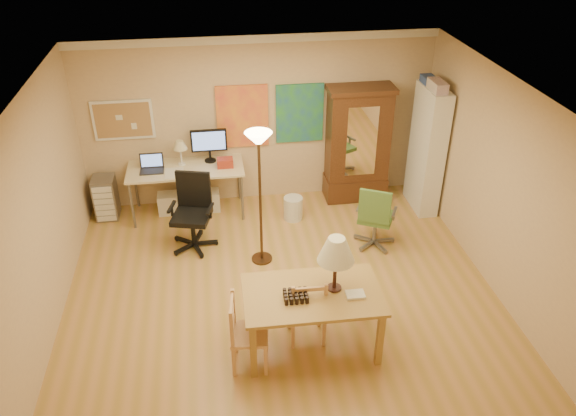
{
  "coord_description": "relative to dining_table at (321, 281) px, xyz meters",
  "views": [
    {
      "loc": [
        -0.75,
        -5.73,
        4.71
      ],
      "look_at": [
        0.14,
        0.3,
        1.05
      ],
      "focal_mm": 35.0,
      "sensor_mm": 36.0,
      "label": 1
    }
  ],
  "objects": [
    {
      "name": "floor",
      "position": [
        -0.3,
        1.04,
        -0.9
      ],
      "size": [
        5.5,
        5.5,
        0.0
      ],
      "primitive_type": "plane",
      "color": "#AA853C",
      "rests_on": "ground"
    },
    {
      "name": "crown_molding",
      "position": [
        -0.3,
        3.5,
        1.74
      ],
      "size": [
        5.5,
        0.08,
        0.12
      ],
      "primitive_type": "cube",
      "color": "white",
      "rests_on": "floor"
    },
    {
      "name": "corkboard",
      "position": [
        -2.35,
        3.51,
        0.6
      ],
      "size": [
        0.9,
        0.04,
        0.62
      ],
      "primitive_type": "cube",
      "color": "#AC7651",
      "rests_on": "floor"
    },
    {
      "name": "art_panel_left",
      "position": [
        -0.55,
        3.51,
        0.55
      ],
      "size": [
        0.8,
        0.04,
        1.0
      ],
      "primitive_type": "cube",
      "color": "yellow",
      "rests_on": "floor"
    },
    {
      "name": "art_panel_right",
      "position": [
        0.35,
        3.51,
        0.55
      ],
      "size": [
        0.75,
        0.04,
        0.95
      ],
      "primitive_type": "cube",
      "color": "#246490",
      "rests_on": "floor"
    },
    {
      "name": "dining_table",
      "position": [
        0.0,
        0.0,
        0.0
      ],
      "size": [
        1.53,
        0.94,
        1.43
      ],
      "color": "olive",
      "rests_on": "floor"
    },
    {
      "name": "ladder_chair_back",
      "position": [
        -0.13,
        0.09,
        -0.48
      ],
      "size": [
        0.43,
        0.41,
        0.9
      ],
      "color": "tan",
      "rests_on": "floor"
    },
    {
      "name": "ladder_chair_left",
      "position": [
        -0.84,
        -0.19,
        -0.48
      ],
      "size": [
        0.44,
        0.46,
        0.9
      ],
      "color": "tan",
      "rests_on": "floor"
    },
    {
      "name": "torchiere_lamp",
      "position": [
        -0.48,
        1.72,
        0.65
      ],
      "size": [
        0.35,
        0.35,
        1.94
      ],
      "color": "#3B2917",
      "rests_on": "floor"
    },
    {
      "name": "computer_desk",
      "position": [
        -1.45,
        3.2,
        -0.41
      ],
      "size": [
        1.77,
        0.78,
        1.34
      ],
      "color": "#C1B48D",
      "rests_on": "floor"
    },
    {
      "name": "office_chair_black",
      "position": [
        -1.41,
        2.22,
        -0.61
      ],
      "size": [
        0.68,
        0.68,
        1.11
      ],
      "color": "black",
      "rests_on": "floor"
    },
    {
      "name": "office_chair_green",
      "position": [
        1.18,
        1.83,
        -0.64
      ],
      "size": [
        0.62,
        0.62,
        1.0
      ],
      "color": "slate",
      "rests_on": "floor"
    },
    {
      "name": "drawer_cart",
      "position": [
        -2.76,
        3.23,
        -0.56
      ],
      "size": [
        0.34,
        0.41,
        0.68
      ],
      "color": "slate",
      "rests_on": "floor"
    },
    {
      "name": "armoire",
      "position": [
        1.26,
        3.28,
        -0.07
      ],
      "size": [
        1.04,
        0.49,
        1.91
      ],
      "color": "#321D0D",
      "rests_on": "floor"
    },
    {
      "name": "bookshelf",
      "position": [
        2.25,
        2.84,
        0.09
      ],
      "size": [
        0.3,
        0.8,
        2.0
      ],
      "color": "white",
      "rests_on": "floor"
    },
    {
      "name": "wastebin",
      "position": [
        0.13,
        2.74,
        -0.72
      ],
      "size": [
        0.3,
        0.3,
        0.37
      ],
      "primitive_type": "cylinder",
      "color": "silver",
      "rests_on": "floor"
    }
  ]
}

